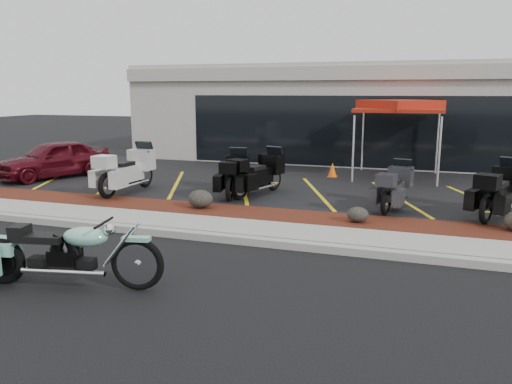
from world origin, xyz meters
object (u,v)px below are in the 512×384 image
(touring_white, at_px, (144,164))
(popup_canopy, at_px, (400,107))
(traffic_cone, at_px, (332,170))
(parked_car, at_px, (53,159))
(hero_cruiser, at_px, (137,256))

(touring_white, height_order, popup_canopy, popup_canopy)
(traffic_cone, distance_m, popup_canopy, 2.93)
(parked_car, relative_size, popup_canopy, 1.08)
(touring_white, relative_size, parked_car, 0.65)
(touring_white, xyz_separation_m, traffic_cone, (4.95, 3.63, -0.45))
(popup_canopy, bearing_deg, traffic_cone, 179.43)
(parked_car, xyz_separation_m, traffic_cone, (8.71, 3.04, -0.38))
(touring_white, bearing_deg, traffic_cone, -49.99)
(touring_white, xyz_separation_m, parked_car, (-3.76, 0.58, -0.07))
(hero_cruiser, height_order, touring_white, touring_white)
(touring_white, distance_m, traffic_cone, 6.16)
(parked_car, distance_m, traffic_cone, 9.23)
(parked_car, xyz_separation_m, popup_canopy, (10.73, 3.58, 1.68))
(parked_car, distance_m, popup_canopy, 11.43)
(traffic_cone, xyz_separation_m, popup_canopy, (2.02, 0.53, 2.05))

